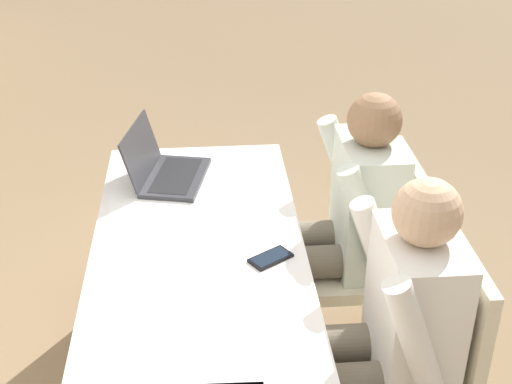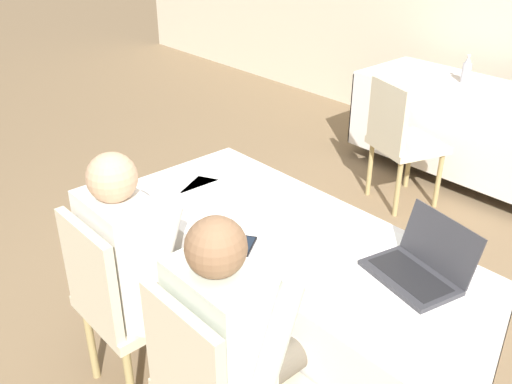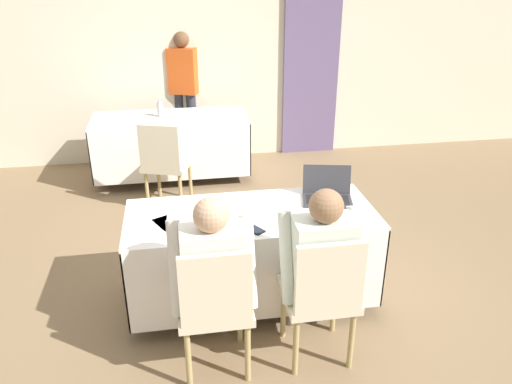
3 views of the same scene
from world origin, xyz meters
TOP-DOWN VIEW (x-y plane):
  - conference_table_near at (0.00, 0.00)m, footprint 1.74×0.74m
  - laptop at (0.58, 0.12)m, footprint 0.41×0.35m
  - cell_phone at (-0.02, -0.24)m, footprint 0.14×0.16m
  - paper_centre_table at (0.41, 0.19)m, footprint 0.23×0.31m
  - paper_left_edge at (-0.53, -0.07)m, footprint 0.32×0.36m
  - chair_near_left at (-0.32, -0.67)m, footprint 0.44×0.44m
  - chair_near_right at (0.32, -0.67)m, footprint 0.44×0.44m
  - person_checkered_shirt at (-0.32, -0.57)m, footprint 0.50×0.52m
  - person_white_shirt at (0.32, -0.57)m, footprint 0.50×0.52m

SIDE VIEW (x-z plane):
  - chair_near_left at x=-0.32m, z-range 0.06..0.99m
  - chair_near_right at x=0.32m, z-range 0.06..0.99m
  - conference_table_near at x=0.00m, z-range 0.19..0.93m
  - person_checkered_shirt at x=-0.32m, z-range 0.09..1.27m
  - person_white_shirt at x=0.32m, z-range 0.09..1.27m
  - paper_centre_table at x=0.41m, z-range 0.74..0.75m
  - paper_left_edge at x=-0.53m, z-range 0.74..0.75m
  - cell_phone at x=-0.02m, z-range 0.74..0.76m
  - laptop at x=0.58m, z-range 0.68..0.90m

